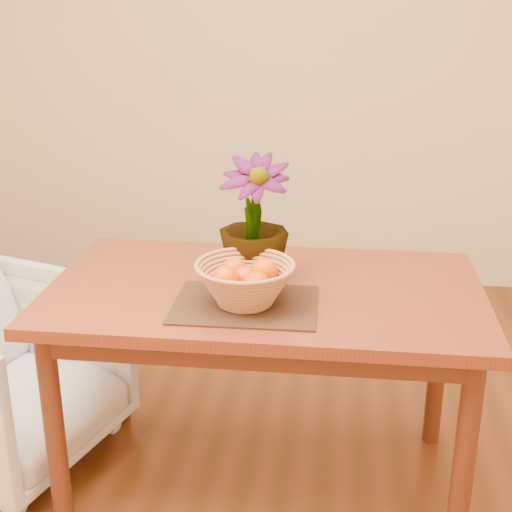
# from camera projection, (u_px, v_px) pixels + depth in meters

# --- Properties ---
(wall_back) EXTENTS (4.00, 0.02, 2.70)m
(wall_back) POSITION_uv_depth(u_px,v_px,m) (305.00, 49.00, 3.91)
(wall_back) COLOR beige
(wall_back) RESTS_ON floor
(table) EXTENTS (1.40, 0.80, 0.75)m
(table) POSITION_uv_depth(u_px,v_px,m) (265.00, 311.00, 2.33)
(table) COLOR maroon
(table) RESTS_ON floor
(placemat) EXTENTS (0.44, 0.33, 0.01)m
(placemat) POSITION_uv_depth(u_px,v_px,m) (245.00, 305.00, 2.16)
(placemat) COLOR #3D2016
(placemat) RESTS_ON table
(wicker_basket) EXTENTS (0.30, 0.30, 0.12)m
(wicker_basket) POSITION_uv_depth(u_px,v_px,m) (245.00, 285.00, 2.14)
(wicker_basket) COLOR #BA804D
(wicker_basket) RESTS_ON placemat
(orange_pile) EXTENTS (0.19, 0.18, 0.08)m
(orange_pile) POSITION_uv_depth(u_px,v_px,m) (245.00, 276.00, 2.13)
(orange_pile) COLOR #FF4D04
(orange_pile) RESTS_ON wicker_basket
(potted_plant) EXTENTS (0.24, 0.24, 0.41)m
(potted_plant) POSITION_uv_depth(u_px,v_px,m) (254.00, 219.00, 2.30)
(potted_plant) COLOR #1B4413
(potted_plant) RESTS_ON table
(armchair) EXTENTS (0.84, 0.87, 0.73)m
(armchair) POSITION_uv_depth(u_px,v_px,m) (2.00, 367.00, 2.59)
(armchair) COLOR gray
(armchair) RESTS_ON floor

